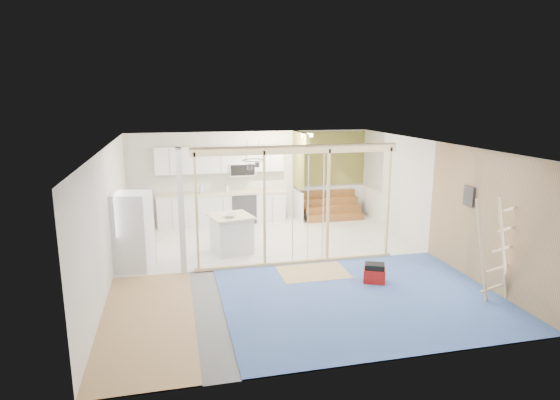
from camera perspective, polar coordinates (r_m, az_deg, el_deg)
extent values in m
cube|color=slate|center=(10.22, 0.36, -7.93)|extent=(7.00, 8.00, 0.01)
cube|color=white|center=(9.63, 0.38, 6.73)|extent=(7.00, 8.00, 0.01)
cube|color=silver|center=(13.69, -3.56, 2.92)|extent=(7.00, 0.01, 2.60)
cube|color=silver|center=(6.19, 9.16, -9.10)|extent=(7.00, 0.01, 2.60)
cube|color=silver|center=(9.67, -20.26, -1.85)|extent=(0.01, 8.00, 2.60)
cube|color=silver|center=(11.17, 18.10, 0.16)|extent=(0.01, 8.00, 2.60)
cube|color=silver|center=(12.07, -1.87, -4.66)|extent=(7.00, 4.00, 0.02)
cube|color=#4368A3|center=(8.75, 10.02, -11.68)|extent=(5.00, 4.00, 0.02)
cube|color=tan|center=(8.15, -15.85, -13.89)|extent=(1.50, 4.00, 0.02)
cube|color=tan|center=(9.80, 4.06, -8.77)|extent=(1.40, 1.00, 0.01)
cube|color=#D1B480|center=(9.71, 2.11, 6.18)|extent=(4.40, 0.09, 0.18)
cube|color=#D1B480|center=(10.27, 2.00, -7.53)|extent=(4.40, 0.09, 0.06)
cube|color=silver|center=(9.59, -11.94, -1.46)|extent=(0.12, 0.14, 2.60)
cube|color=#D1B480|center=(9.59, -10.15, -1.37)|extent=(0.04, 0.09, 2.40)
cube|color=#D1B480|center=(9.76, -1.92, -0.94)|extent=(0.05, 0.09, 2.40)
cube|color=#D1B480|center=(10.12, 5.88, -0.52)|extent=(0.04, 0.09, 2.40)
cube|color=#D1B480|center=(10.65, 13.02, -0.13)|extent=(0.04, 0.09, 2.40)
cylinder|color=silver|center=(9.88, 1.53, -1.25)|extent=(0.02, 0.02, 2.35)
cylinder|color=silver|center=(10.12, 5.30, -0.97)|extent=(0.02, 0.02, 2.35)
cylinder|color=silver|center=(10.00, 3.43, -1.10)|extent=(0.02, 0.02, 2.35)
cube|color=white|center=(13.45, -7.07, -1.06)|extent=(3.60, 0.60, 0.88)
cube|color=beige|center=(13.35, -7.13, 0.88)|extent=(3.66, 0.64, 0.05)
cube|color=white|center=(12.35, -17.18, -2.75)|extent=(0.60, 1.60, 0.88)
cube|color=beige|center=(12.24, -17.32, -0.65)|extent=(0.64, 1.64, 0.05)
cube|color=white|center=(13.31, -7.29, 4.97)|extent=(3.60, 0.34, 0.75)
cube|color=white|center=(13.39, -4.68, 3.77)|extent=(0.72, 0.38, 0.36)
cube|color=black|center=(13.20, -4.56, 3.65)|extent=(0.68, 0.02, 0.30)
cube|color=olive|center=(13.46, 2.22, 4.92)|extent=(0.10, 0.90, 1.60)
cube|color=silver|center=(13.70, 2.18, -0.68)|extent=(0.10, 0.90, 0.90)
cube|color=olive|center=(12.73, 3.08, 6.98)|extent=(0.10, 0.50, 0.50)
cube|color=olive|center=(14.19, 6.07, 5.05)|extent=(2.20, 0.04, 1.60)
cube|color=silver|center=(14.41, 5.96, -0.08)|extent=(2.20, 0.04, 0.90)
cube|color=#965D2B|center=(13.77, 6.77, -2.19)|extent=(1.70, 0.26, 0.20)
cube|color=#965D2B|center=(13.96, 6.43, -1.14)|extent=(1.70, 0.26, 0.20)
cube|color=#965D2B|center=(14.15, 6.10, -0.11)|extent=(1.70, 0.26, 0.20)
cube|color=#965D2B|center=(14.35, 5.78, 0.89)|extent=(1.70, 0.26, 0.20)
torus|color=black|center=(11.48, -3.32, 4.87)|extent=(0.52, 0.52, 0.02)
cylinder|color=black|center=(11.43, -4.08, 6.09)|extent=(0.01, 0.01, 0.50)
cylinder|color=black|center=(11.48, -2.59, 6.13)|extent=(0.01, 0.01, 0.50)
cylinder|color=#3B3B40|center=(11.39, -3.72, 4.04)|extent=(0.14, 0.14, 0.14)
cylinder|color=#3B3B40|center=(11.62, -2.81, 4.32)|extent=(0.12, 0.12, 0.12)
cube|color=tan|center=(9.56, 24.15, -2.34)|extent=(0.02, 4.00, 2.60)
cube|color=#3B3B40|center=(9.92, 22.03, 0.43)|extent=(0.04, 0.30, 0.40)
cylinder|color=#FFEABF|center=(12.88, 3.34, 7.89)|extent=(0.32, 0.32, 0.08)
cube|color=silver|center=(10.18, -17.53, -3.73)|extent=(0.86, 0.84, 1.65)
cube|color=#3B3B40|center=(10.15, -15.57, -3.64)|extent=(0.18, 0.65, 1.62)
cube|color=silver|center=(10.95, -5.95, -4.32)|extent=(0.97, 0.97, 0.82)
cube|color=beige|center=(10.83, -6.00, -2.01)|extent=(1.09, 1.09, 0.05)
imported|color=silver|center=(10.68, -6.17, -1.90)|extent=(0.34, 0.34, 0.07)
imported|color=silver|center=(13.19, -9.58, 1.51)|extent=(0.16, 0.17, 0.33)
imported|color=white|center=(13.40, -6.43, 1.46)|extent=(0.09, 0.09, 0.18)
cube|color=#AE1410|center=(9.42, 11.41, -9.05)|extent=(0.50, 0.45, 0.29)
cube|color=black|center=(9.35, 11.47, -7.93)|extent=(0.45, 0.40, 0.10)
cube|color=tan|center=(8.80, 23.41, -5.80)|extent=(0.45, 0.06, 1.89)
cube|color=tan|center=(9.05, 25.54, -5.52)|extent=(0.45, 0.06, 1.89)
cube|color=tan|center=(9.18, 24.37, -9.78)|extent=(0.45, 0.06, 0.13)
cube|color=tan|center=(9.10, 24.95, -7.59)|extent=(0.45, 0.06, 0.13)
cube|color=tan|center=(9.04, 25.54, -5.36)|extent=(0.45, 0.06, 0.13)
cube|color=tan|center=(8.99, 26.13, -3.10)|extent=(0.45, 0.06, 0.13)
cube|color=tan|center=(8.95, 26.73, -0.82)|extent=(0.45, 0.06, 0.13)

